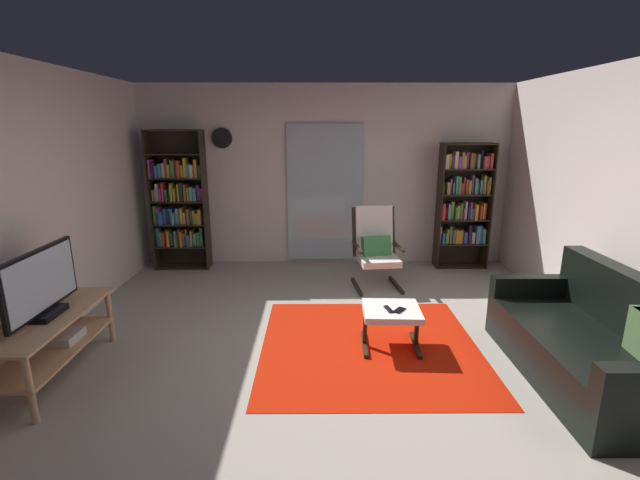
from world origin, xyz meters
The scene contains 15 objects.
ground_plane centered at (0.00, 0.00, 0.00)m, with size 7.02×7.02×0.00m, color #A69E90.
wall_back centered at (0.00, 2.90, 1.30)m, with size 5.60×0.06×2.60m, color silver.
wall_left centered at (-2.70, 0.00, 1.30)m, with size 0.06×6.00×2.60m, color silver.
glass_door_panel centered at (0.00, 2.83, 1.05)m, with size 1.10×0.01×2.00m, color silver.
area_rug centered at (0.38, 0.19, 0.00)m, with size 2.03×2.02×0.01m, color red.
tv_stand centered at (-2.29, -0.29, 0.36)m, with size 0.51×1.31×0.54m.
television centered at (-2.29, -0.31, 0.80)m, with size 0.20×0.91×0.55m.
bookshelf_near_tv centered at (-2.08, 2.62, 0.97)m, with size 0.77×0.30×1.97m.
bookshelf_near_sofa centered at (1.99, 2.64, 0.96)m, with size 0.73×0.30×1.79m.
leather_sofa centered at (2.11, -0.39, 0.31)m, with size 0.87×1.80×0.89m.
lounge_armchair centered at (0.64, 1.85, 0.53)m, with size 0.63×0.71×1.02m.
ottoman centered at (0.57, 0.17, 0.32)m, with size 0.54×0.50×0.39m.
tv_remote centered at (0.54, 0.13, 0.40)m, with size 0.04×0.14×0.02m, color black.
cell_phone centered at (0.63, 0.11, 0.40)m, with size 0.07×0.14×0.01m, color black.
wall_clock centered at (-1.46, 2.82, 1.85)m, with size 0.29×0.03×0.29m.
Camera 1 is at (-0.11, -3.59, 2.02)m, focal length 24.73 mm.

